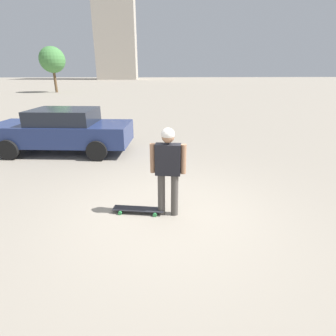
{
  "coord_description": "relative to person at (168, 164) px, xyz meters",
  "views": [
    {
      "loc": [
        -4.44,
        0.29,
        2.61
      ],
      "look_at": [
        0.0,
        0.0,
        0.95
      ],
      "focal_mm": 28.0,
      "sensor_mm": 36.0,
      "label": 1
    }
  ],
  "objects": [
    {
      "name": "skateboard",
      "position": [
        0.08,
        0.57,
        -0.95
      ],
      "size": [
        0.39,
        1.02,
        0.09
      ],
      "rotation": [
        0.0,
        0.0,
        1.4
      ],
      "color": "#232328",
      "rests_on": "ground_plane"
    },
    {
      "name": "car_parked_near",
      "position": [
        4.34,
        3.22,
        -0.27
      ],
      "size": [
        2.27,
        4.61,
        1.44
      ],
      "rotation": [
        0.0,
        0.0,
        1.47
      ],
      "color": "navy",
      "rests_on": "ground_plane"
    },
    {
      "name": "tree_distant",
      "position": [
        30.99,
        12.2,
        2.81
      ],
      "size": [
        3.07,
        3.07,
        5.38
      ],
      "color": "brown",
      "rests_on": "ground_plane"
    },
    {
      "name": "person",
      "position": [
        0.0,
        0.0,
        0.0
      ],
      "size": [
        0.27,
        0.65,
        1.69
      ],
      "rotation": [
        0.0,
        0.0,
        -1.74
      ],
      "color": "#4C4742",
      "rests_on": "ground_plane"
    },
    {
      "name": "ground_plane",
      "position": [
        0.0,
        0.0,
        -1.02
      ],
      "size": [
        220.0,
        220.0,
        0.0
      ],
      "primitive_type": "plane",
      "color": "gray"
    },
    {
      "name": "building_block_distant",
      "position": [
        85.24,
        10.25,
        15.54
      ],
      "size": [
        13.37,
        11.6,
        33.11
      ],
      "color": "#B2A899",
      "rests_on": "ground_plane"
    }
  ]
}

